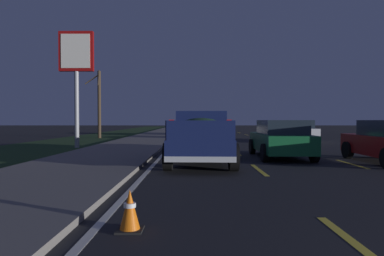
{
  "coord_description": "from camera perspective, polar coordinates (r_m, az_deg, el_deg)",
  "views": [
    {
      "loc": [
        -0.8,
        3.75,
        1.54
      ],
      "look_at": [
        13.86,
        3.85,
        1.2
      ],
      "focal_mm": 31.68,
      "sensor_mm": 36.0,
      "label": 1
    }
  ],
  "objects": [
    {
      "name": "ground",
      "position": [
        28.1,
        8.05,
        -1.82
      ],
      "size": [
        144.0,
        144.0,
        0.0
      ],
      "primitive_type": "plane",
      "color": "black"
    },
    {
      "name": "sidewalk_shoulder",
      "position": [
        28.09,
        -7.19,
        -1.7
      ],
      "size": [
        108.0,
        4.0,
        0.12
      ],
      "primitive_type": "cube",
      "color": "slate",
      "rests_on": "ground"
    },
    {
      "name": "grass_verge",
      "position": [
        29.17,
        -16.98,
        -1.74
      ],
      "size": [
        108.0,
        6.0,
        0.01
      ],
      "primitive_type": "cube",
      "color": "#1E3819",
      "rests_on": "ground"
    },
    {
      "name": "lane_markings",
      "position": [
        30.99,
        1.63,
        -1.51
      ],
      "size": [
        108.0,
        7.04,
        0.01
      ],
      "color": "yellow",
      "rests_on": "ground"
    },
    {
      "name": "pickup_truck",
      "position": [
        12.11,
        1.57,
        -1.31
      ],
      "size": [
        5.48,
        2.39,
        1.87
      ],
      "color": "#141E4C",
      "rests_on": "ground"
    },
    {
      "name": "sedan_white",
      "position": [
        24.97,
        17.2,
        -0.46
      ],
      "size": [
        4.4,
        2.02,
        1.54
      ],
      "color": "silver",
      "rests_on": "ground"
    },
    {
      "name": "sedan_silver",
      "position": [
        33.55,
        0.93,
        0.04
      ],
      "size": [
        4.44,
        2.09,
        1.54
      ],
      "color": "#B2B5BA",
      "rests_on": "ground"
    },
    {
      "name": "sedan_green",
      "position": [
        14.25,
        14.64,
        -1.74
      ],
      "size": [
        4.43,
        2.08,
        1.54
      ],
      "color": "#14592D",
      "rests_on": "ground"
    },
    {
      "name": "gas_price_sign",
      "position": [
        20.13,
        -18.9,
        10.63
      ],
      "size": [
        0.27,
        1.9,
        6.44
      ],
      "color": "#99999E",
      "rests_on": "ground"
    },
    {
      "name": "street_light_near",
      "position": [
        12.88,
        -29.27,
        17.06
      ],
      "size": [
        0.36,
        1.97,
        8.47
      ],
      "color": "#4C4C51",
      "rests_on": "ground"
    },
    {
      "name": "bare_tree_far",
      "position": [
        30.16,
        -15.38,
        4.2
      ],
      "size": [
        2.03,
        1.44,
        5.85
      ],
      "color": "#423323",
      "rests_on": "ground"
    },
    {
      "name": "traffic_cone_near",
      "position": [
        4.9,
        -10.42,
        -13.5
      ],
      "size": [
        0.36,
        0.36,
        0.58
      ],
      "color": "black",
      "rests_on": "ground"
    }
  ]
}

